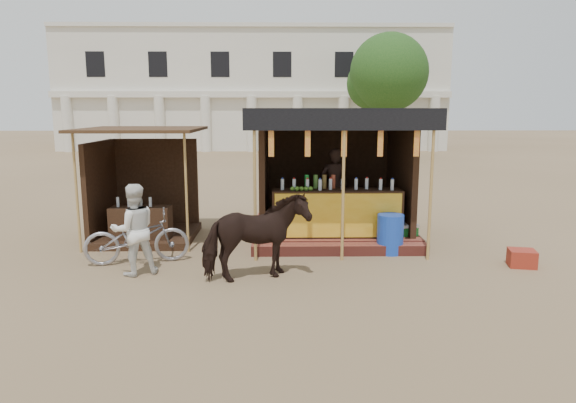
{
  "coord_description": "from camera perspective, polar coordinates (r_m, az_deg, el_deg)",
  "views": [
    {
      "loc": [
        -0.14,
        -7.61,
        2.76
      ],
      "look_at": [
        0.0,
        1.6,
        1.1
      ],
      "focal_mm": 32.0,
      "sensor_mm": 36.0,
      "label": 1
    }
  ],
  "objects": [
    {
      "name": "background_building",
      "position": [
        37.62,
        -3.79,
        12.07
      ],
      "size": [
        26.0,
        7.45,
        8.18
      ],
      "color": "silver",
      "rests_on": "ground"
    },
    {
      "name": "red_crate",
      "position": [
        10.07,
        24.55,
        -5.75
      ],
      "size": [
        0.52,
        0.48,
        0.3
      ],
      "primitive_type": "cube",
      "rotation": [
        0.0,
        0.0,
        -0.21
      ],
      "color": "maroon",
      "rests_on": "ground"
    },
    {
      "name": "bystander",
      "position": [
        8.97,
        -16.74,
        -3.02
      ],
      "size": [
        0.93,
        0.85,
        1.55
      ],
      "primitive_type": "imported",
      "rotation": [
        0.0,
        0.0,
        3.58
      ],
      "color": "white",
      "rests_on": "ground"
    },
    {
      "name": "cooler",
      "position": [
        10.8,
        12.33,
        -3.56
      ],
      "size": [
        0.71,
        0.55,
        0.46
      ],
      "color": "#1B7C2B",
      "rests_on": "ground"
    },
    {
      "name": "main_stall",
      "position": [
        11.17,
        5.01,
        1.24
      ],
      "size": [
        3.6,
        3.61,
        2.78
      ],
      "color": "brown",
      "rests_on": "ground"
    },
    {
      "name": "tree",
      "position": [
        30.4,
        10.72,
        13.59
      ],
      "size": [
        4.5,
        4.4,
        7.0
      ],
      "color": "#382314",
      "rests_on": "ground"
    },
    {
      "name": "motorbike",
      "position": [
        9.67,
        -16.44,
        -3.82
      ],
      "size": [
        1.94,
        1.06,
        0.97
      ],
      "primitive_type": "imported",
      "rotation": [
        0.0,
        0.0,
        1.81
      ],
      "color": "#95949C",
      "rests_on": "ground"
    },
    {
      "name": "blue_barrel",
      "position": [
        10.13,
        11.28,
        -3.56
      ],
      "size": [
        0.51,
        0.51,
        0.77
      ],
      "primitive_type": "cylinder",
      "rotation": [
        0.0,
        0.0,
        -0.01
      ],
      "color": "#1841B8",
      "rests_on": "ground"
    },
    {
      "name": "secondary_stall",
      "position": [
        11.42,
        -16.23,
        0.19
      ],
      "size": [
        2.4,
        2.4,
        2.38
      ],
      "color": "#362013",
      "rests_on": "ground"
    },
    {
      "name": "cow",
      "position": [
        8.33,
        -3.62,
        -4.01
      ],
      "size": [
        1.86,
        1.33,
        1.43
      ],
      "primitive_type": "imported",
      "rotation": [
        0.0,
        0.0,
        1.93
      ],
      "color": "black",
      "rests_on": "ground"
    },
    {
      "name": "ground",
      "position": [
        8.1,
        0.17,
        -9.72
      ],
      "size": [
        120.0,
        120.0,
        0.0
      ],
      "primitive_type": "plane",
      "color": "#846B4C",
      "rests_on": "ground"
    }
  ]
}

